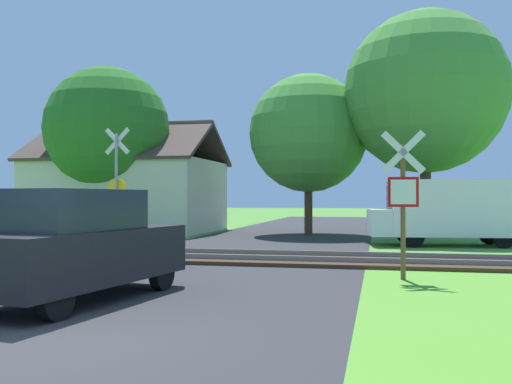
# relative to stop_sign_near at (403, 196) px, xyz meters

# --- Properties ---
(ground_plane) EXTENTS (160.00, 160.00, 0.00)m
(ground_plane) POSITION_rel_stop_sign_near_xyz_m (-4.33, -5.88, -1.69)
(ground_plane) COLOR #4C8433
(road_asphalt) EXTENTS (7.09, 80.00, 0.01)m
(road_asphalt) POSITION_rel_stop_sign_near_xyz_m (-4.33, -3.88, -1.68)
(road_asphalt) COLOR #2D2D30
(road_asphalt) RESTS_ON ground
(rail_track) EXTENTS (60.00, 2.60, 0.22)m
(rail_track) POSITION_rel_stop_sign_near_xyz_m (-4.33, 2.76, -1.63)
(rail_track) COLOR #422D1E
(rail_track) RESTS_ON ground
(stop_sign_near) EXTENTS (0.88, 0.15, 2.99)m
(stop_sign_near) POSITION_rel_stop_sign_near_xyz_m (0.00, 0.00, 0.00)
(stop_sign_near) COLOR brown
(stop_sign_near) RESTS_ON ground
(crossing_sign_far) EXTENTS (0.88, 0.14, 3.92)m
(crossing_sign_far) POSITION_rel_stop_sign_near_xyz_m (-8.82, 5.36, 0.48)
(crossing_sign_far) COLOR #9E9EA5
(crossing_sign_far) RESTS_ON ground
(house) EXTENTS (8.55, 6.83, 5.28)m
(house) POSITION_rel_stop_sign_near_xyz_m (-12.35, 13.97, 0.16)
(house) COLOR beige
(house) RESTS_ON ground
(tree_left) EXTENTS (5.62, 5.62, 7.56)m
(tree_left) POSITION_rel_stop_sign_near_xyz_m (-12.53, 12.02, 3.06)
(tree_left) COLOR #513823
(tree_left) RESTS_ON ground
(tree_right) EXTENTS (6.72, 6.72, 9.36)m
(tree_right) POSITION_rel_stop_sign_near_xyz_m (1.41, 12.72, 4.31)
(tree_right) COLOR #513823
(tree_right) RESTS_ON ground
(tree_center) EXTENTS (5.27, 5.27, 7.14)m
(tree_center) POSITION_rel_stop_sign_near_xyz_m (-3.55, 13.50, 2.81)
(tree_center) COLOR #513823
(tree_center) RESTS_ON ground
(mail_truck) EXTENTS (5.08, 2.39, 2.24)m
(mail_truck) POSITION_rel_stop_sign_near_xyz_m (1.80, 8.55, -0.45)
(mail_truck) COLOR white
(mail_truck) RESTS_ON ground
(parked_car) EXTENTS (2.27, 4.21, 1.78)m
(parked_car) POSITION_rel_stop_sign_near_xyz_m (-5.18, -3.48, -0.79)
(parked_car) COLOR black
(parked_car) RESTS_ON ground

